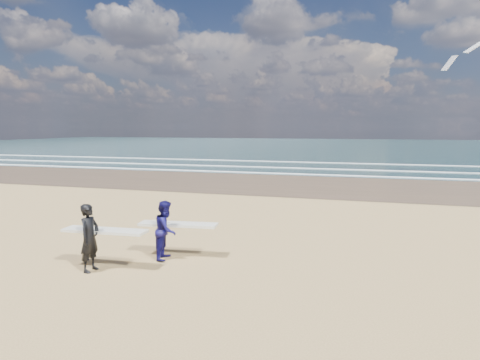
% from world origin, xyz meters
% --- Properties ---
extents(ocean, '(220.00, 100.00, 0.02)m').
position_xyz_m(ocean, '(20.00, 72.00, 0.01)').
color(ocean, '#193537').
rests_on(ocean, ground).
extents(surfer_near, '(2.23, 1.01, 1.72)m').
position_xyz_m(surfer_near, '(-0.03, -0.47, 0.88)').
color(surfer_near, black).
rests_on(surfer_near, ground).
extents(surfer_far, '(2.25, 1.19, 1.62)m').
position_xyz_m(surfer_far, '(1.31, 1.00, 0.82)').
color(surfer_far, '#110E4F').
rests_on(surfer_far, ground).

